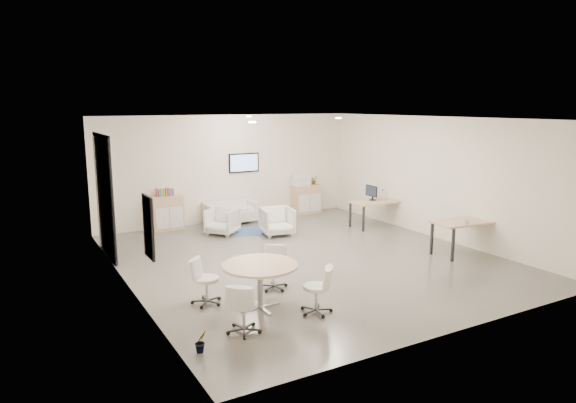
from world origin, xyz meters
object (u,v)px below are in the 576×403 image
Objects in this scene: armchair_right at (277,220)px; desk_rear at (376,204)px; armchair_left at (222,220)px; desk_front at (465,224)px; sideboard_right at (306,199)px; loveseat at (230,213)px; sideboard_left at (167,213)px; round_table at (260,269)px.

desk_rear is (2.95, -0.54, 0.26)m from armchair_right.
desk_rear is at bearing -0.42° from armchair_right.
desk_front is at bearing 3.07° from armchair_left.
sideboard_right is 2.75m from loveseat.
armchair_left is 4.44m from desk_rear.
sideboard_right is 5.85m from desk_front.
desk_rear is at bearing -35.45° from loveseat.
armchair_right is (2.43, -2.04, -0.07)m from sideboard_left.
loveseat is at bearing -177.14° from sideboard_right.
sideboard_left is 0.67× the size of desk_rear.
sideboard_left reaches higher than loveseat.
loveseat is (1.86, -0.14, -0.17)m from sideboard_left.
loveseat is 6.70m from desk_front.
sideboard_left reaches higher than armchair_left.
desk_rear is (4.22, -1.35, 0.28)m from armchair_left.
sideboard_left is 0.74× the size of round_table.
loveseat is at bearing 128.40° from desk_front.
armchair_left is 6.27m from desk_front.
armchair_left is 0.60× the size of round_table.
armchair_right is 0.63× the size of round_table.
armchair_left is (1.16, -1.23, -0.09)m from sideboard_left.
sideboard_right is 0.59× the size of desk_front.
sideboard_left reaches higher than sideboard_right.
loveseat is 1.96× the size of armchair_left.
sideboard_right reaches higher than desk_rear.
sideboard_left is at bearing 139.25° from desk_front.
armchair_right reaches higher than round_table.
sideboard_left reaches higher than round_table.
round_table is at bearing -109.30° from loveseat.
round_table is (-2.67, -4.35, 0.30)m from armchair_right.
loveseat is 1.99m from armchair_right.
sideboard_right is at bearing 104.29° from desk_front.
armchair_right is at bearing -40.12° from sideboard_left.
armchair_left is (-0.70, -1.09, 0.08)m from loveseat.
armchair_left reaches higher than loveseat.
loveseat is 1.85× the size of armchair_right.
armchair_left is 0.49× the size of desk_front.
desk_front is (0.85, -5.78, 0.25)m from sideboard_right.
armchair_right is at bearing 170.76° from desk_rear.
armchair_right reaches higher than desk_front.
desk_rear is (0.77, -2.58, 0.21)m from sideboard_right.
armchair_right reaches higher than loveseat.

